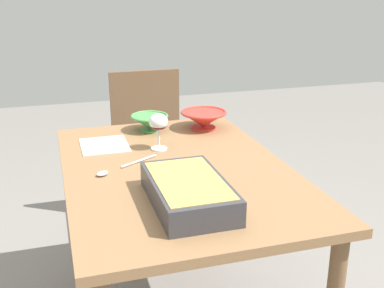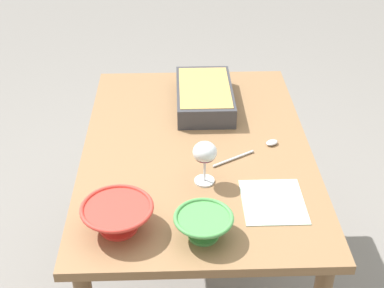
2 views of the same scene
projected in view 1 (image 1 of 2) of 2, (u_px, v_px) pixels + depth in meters
dining_table at (177, 191)px, 1.72m from camera, size 1.15×0.78×0.73m
chair at (151, 146)px, 2.64m from camera, size 0.44×0.41×0.88m
wine_glass at (159, 124)px, 1.83m from camera, size 0.07×0.07×0.14m
casserole_dish at (188, 190)px, 1.40m from camera, size 0.37×0.21×0.08m
mixing_bowl at (150, 122)px, 2.08m from camera, size 0.16×0.16×0.07m
small_bowl at (204, 119)px, 2.11m from camera, size 0.20×0.20×0.08m
serving_spoon at (116, 168)px, 1.66m from camera, size 0.15×0.24×0.01m
napkin at (104, 145)px, 1.91m from camera, size 0.21×0.18×0.00m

